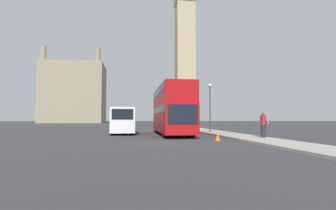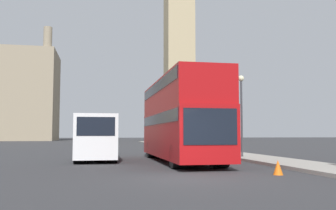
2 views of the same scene
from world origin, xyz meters
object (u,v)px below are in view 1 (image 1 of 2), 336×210
Objects in this scene: red_double_decker_bus at (172,108)px; white_van at (123,120)px; pedestrian at (263,125)px; street_lamp at (210,99)px; clock_tower at (185,38)px.

white_van is at bearing 161.36° from red_double_decker_bus.
white_van reaches higher than pedestrian.
white_van is (-4.47, 1.51, -1.10)m from red_double_decker_bus.
street_lamp is at bearing 21.26° from red_double_decker_bus.
clock_tower is 11.47× the size of white_van.
clock_tower is at bearing 82.96° from pedestrian.
street_lamp is (-10.56, -65.22, -27.13)m from clock_tower.
street_lamp is at bearing -99.20° from clock_tower.
street_lamp is at bearing 100.75° from pedestrian.
clock_tower reaches higher than pedestrian.
red_double_decker_bus is 8.68m from pedestrian.
pedestrian is (-9.04, -73.23, -29.53)m from clock_tower.
street_lamp is (8.68, 0.13, 2.10)m from white_van.
red_double_decker_bus is 4.84m from white_van.
red_double_decker_bus is at bearing -102.46° from clock_tower.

